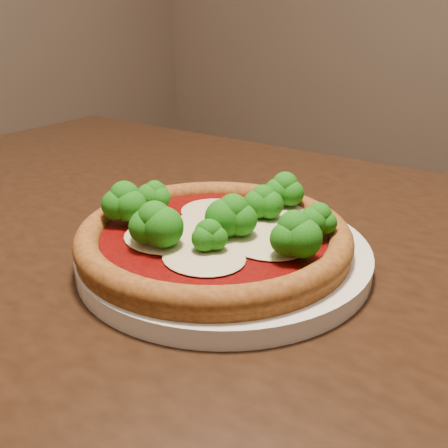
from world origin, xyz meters
The scene contains 3 objects.
dining_table centered at (-0.13, -0.15, 0.66)m, with size 1.32×0.84×0.75m.
plate centered at (-0.13, -0.15, 0.76)m, with size 0.28×0.28×0.02m, color silver.
pizza centered at (-0.14, -0.16, 0.79)m, with size 0.26×0.26×0.06m.
Camera 1 is at (0.12, -0.51, 0.98)m, focal length 40.00 mm.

